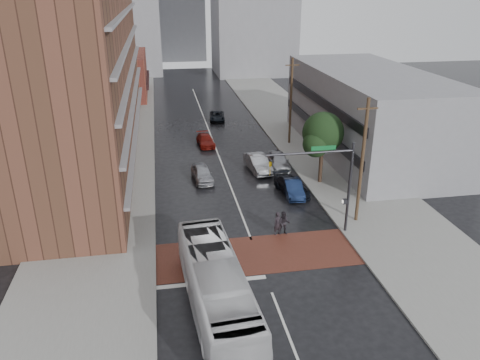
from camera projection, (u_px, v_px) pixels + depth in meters
ground at (258, 258)px, 32.35m from camera, size 160.00×160.00×0.00m
crosswalk at (257, 254)px, 32.80m from camera, size 14.00×5.00×0.02m
sidewalk_west at (114, 150)px, 53.22m from camera, size 9.00×90.00×0.15m
sidewalk_east at (308, 139)px, 56.85m from camera, size 9.00×90.00×0.15m
apartment_block at (73, 22)px, 46.53m from camera, size 10.00×44.00×28.00m
storefront_west at (122, 75)px, 78.16m from camera, size 8.00×16.00×7.00m
building_east at (368, 112)px, 51.38m from camera, size 11.00×26.00×9.00m
distant_tower_center at (179, 9)px, 114.02m from camera, size 12.00×10.00×24.00m
street_tree at (323, 135)px, 42.79m from camera, size 4.20×4.10×6.90m
signal_mast at (331, 176)px, 33.71m from camera, size 6.50×0.30×7.20m
utility_pole_near at (362, 161)px, 35.38m from camera, size 1.60×0.26×10.00m
utility_pole_far at (291, 101)px, 53.55m from camera, size 1.60×0.26×10.00m
transit_bus at (217, 288)px, 26.31m from camera, size 3.72×12.36×3.39m
pedestrian_a at (278, 223)px, 35.04m from camera, size 0.79×0.63×1.87m
pedestrian_b at (284, 223)px, 35.12m from camera, size 1.06×0.92×1.85m
car_travel_a at (202, 174)px, 44.81m from camera, size 2.11×4.48×1.48m
car_travel_b at (258, 163)px, 47.17m from camera, size 2.24×5.11×1.63m
car_travel_c at (206, 140)px, 54.70m from camera, size 2.08×4.43×1.25m
suv_travel at (217, 116)px, 64.90m from camera, size 2.41×4.49×1.20m
car_parked_near at (293, 188)px, 41.71m from camera, size 1.84×4.34×1.39m
car_parked_mid at (292, 186)px, 42.14m from camera, size 2.73×4.98×1.37m
car_parked_far at (279, 161)px, 47.88m from camera, size 2.15×4.82×1.61m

